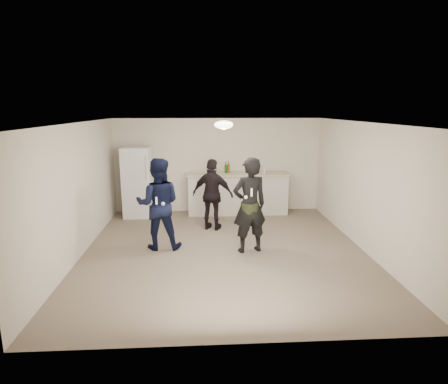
{
  "coord_description": "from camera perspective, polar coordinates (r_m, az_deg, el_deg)",
  "views": [
    {
      "loc": [
        -0.43,
        -6.96,
        2.77
      ],
      "look_at": [
        0.0,
        0.2,
        1.15
      ],
      "focal_mm": 30.0,
      "sensor_mm": 36.0,
      "label": 1
    }
  ],
  "objects": [
    {
      "name": "nunchuk_man",
      "position": [
        7.23,
        -9.26,
        -1.78
      ],
      "size": [
        0.07,
        0.07,
        0.07
      ],
      "primitive_type": "sphere",
      "color": "white",
      "rests_on": "man"
    },
    {
      "name": "bottle_cluster",
      "position": [
        9.81,
        2.67,
        3.51
      ],
      "size": [
        1.05,
        0.31,
        0.26
      ],
      "color": "silver",
      "rests_on": "counter_top"
    },
    {
      "name": "floor",
      "position": [
        7.5,
        0.09,
        -8.94
      ],
      "size": [
        6.0,
        6.0,
        0.0
      ],
      "primitive_type": "plane",
      "color": "#6B5B4C",
      "rests_on": "ground"
    },
    {
      "name": "spectator",
      "position": [
        8.55,
        -1.74,
        -0.42
      ],
      "size": [
        1.05,
        0.72,
        1.65
      ],
      "primitive_type": "imported",
      "rotation": [
        0.0,
        0.0,
        2.78
      ],
      "color": "black",
      "rests_on": "floor"
    },
    {
      "name": "man",
      "position": [
        7.5,
        -9.97,
        -1.82
      ],
      "size": [
        0.89,
        0.7,
        1.82
      ],
      "primitive_type": "imported",
      "rotation": [
        0.0,
        0.0,
        3.13
      ],
      "color": "#0E163C",
      "rests_on": "floor"
    },
    {
      "name": "remote_woman",
      "position": [
        6.9,
        4.22,
        -0.04
      ],
      "size": [
        0.04,
        0.04,
        0.15
      ],
      "primitive_type": "cube",
      "color": "silver",
      "rests_on": "woman"
    },
    {
      "name": "shaker",
      "position": [
        9.89,
        -2.22,
        3.45
      ],
      "size": [
        0.08,
        0.08,
        0.17
      ],
      "primitive_type": "cylinder",
      "color": "#A8A8AD",
      "rests_on": "counter_top"
    },
    {
      "name": "remote_man",
      "position": [
        7.19,
        -10.25,
        -1.31
      ],
      "size": [
        0.04,
        0.04,
        0.15
      ],
      "primitive_type": "cube",
      "color": "white",
      "rests_on": "man"
    },
    {
      "name": "counter",
      "position": [
        9.93,
        2.09,
        -0.34
      ],
      "size": [
        2.6,
        0.56,
        1.05
      ],
      "primitive_type": "cube",
      "color": "beige",
      "rests_on": "floor"
    },
    {
      "name": "camo_shorts",
      "position": [
        7.24,
        3.91,
        -2.69
      ],
      "size": [
        0.34,
        0.34,
        0.28
      ],
      "primitive_type": "cylinder",
      "color": "#2C3819",
      "rests_on": "woman"
    },
    {
      "name": "nunchuk_woman",
      "position": [
        6.94,
        3.35,
        -0.8
      ],
      "size": [
        0.07,
        0.07,
        0.07
      ],
      "primitive_type": "sphere",
      "color": "white",
      "rests_on": "woman"
    },
    {
      "name": "wall_front",
      "position": [
        4.26,
        2.62,
        -8.2
      ],
      "size": [
        6.0,
        0.0,
        6.0
      ],
      "primitive_type": "plane",
      "rotation": [
        -1.57,
        0.0,
        0.0
      ],
      "color": "beige",
      "rests_on": "floor"
    },
    {
      "name": "woman",
      "position": [
        7.21,
        3.92,
        -2.04
      ],
      "size": [
        0.77,
        0.61,
        1.87
      ],
      "primitive_type": "imported",
      "rotation": [
        0.0,
        0.0,
        3.4
      ],
      "color": "black",
      "rests_on": "floor"
    },
    {
      "name": "ceiling_dome",
      "position": [
        7.28,
        -0.05,
        10.21
      ],
      "size": [
        0.36,
        0.36,
        0.16
      ],
      "primitive_type": "ellipsoid",
      "color": "white",
      "rests_on": "ceiling"
    },
    {
      "name": "wall_right",
      "position": [
        7.8,
        20.7,
        0.66
      ],
      "size": [
        0.0,
        6.0,
        6.0
      ],
      "primitive_type": "plane",
      "rotation": [
        1.57,
        0.0,
        -1.57
      ],
      "color": "beige",
      "rests_on": "floor"
    },
    {
      "name": "wall_back",
      "position": [
        10.08,
        -0.96,
        4.07
      ],
      "size": [
        6.0,
        0.0,
        6.0
      ],
      "primitive_type": "plane",
      "rotation": [
        1.57,
        0.0,
        0.0
      ],
      "color": "beige",
      "rests_on": "floor"
    },
    {
      "name": "counter_top",
      "position": [
        9.82,
        2.11,
        2.76
      ],
      "size": [
        2.68,
        0.64,
        0.04
      ],
      "primitive_type": "cube",
      "color": "beige",
      "rests_on": "counter"
    },
    {
      "name": "fridge_handle",
      "position": [
        9.41,
        -11.85,
        3.47
      ],
      "size": [
        0.02,
        0.02,
        0.6
      ],
      "primitive_type": "cylinder",
      "color": "white",
      "rests_on": "fridge"
    },
    {
      "name": "wall_left",
      "position": [
        7.49,
        -21.4,
        0.13
      ],
      "size": [
        0.0,
        6.0,
        6.0
      ],
      "primitive_type": "plane",
      "rotation": [
        1.57,
        0.0,
        1.57
      ],
      "color": "beige",
      "rests_on": "floor"
    },
    {
      "name": "fridge",
      "position": [
        9.88,
        -13.05,
        1.49
      ],
      "size": [
        0.7,
        0.7,
        1.8
      ],
      "primitive_type": "cube",
      "color": "white",
      "rests_on": "floor"
    },
    {
      "name": "ceiling",
      "position": [
        6.98,
        0.1,
        10.51
      ],
      "size": [
        6.0,
        6.0,
        0.0
      ],
      "primitive_type": "plane",
      "rotation": [
        3.14,
        0.0,
        0.0
      ],
      "color": "silver",
      "rests_on": "wall_back"
    }
  ]
}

